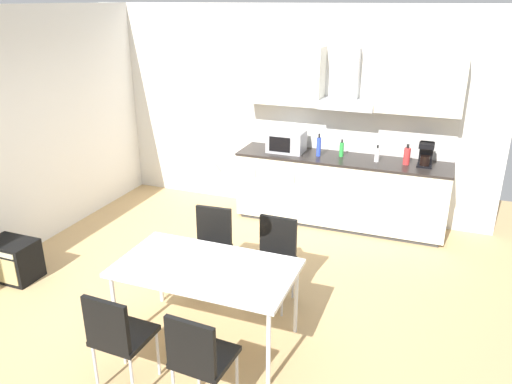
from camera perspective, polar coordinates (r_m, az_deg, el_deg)
ground_plane at (r=5.22m, az=-6.84°, el=-12.37°), size 7.23×8.16×0.02m
wall_back at (r=7.06m, az=3.17°, el=9.29°), size 5.79×0.10×2.81m
kitchen_counter at (r=6.76m, az=9.57°, el=0.17°), size 2.76×0.66×0.93m
backsplash_tile at (r=6.82m, az=10.50°, el=6.91°), size 2.74×0.02×0.57m
upper_wall_cabinets at (r=6.54m, az=10.64°, el=12.51°), size 2.74×0.40×0.75m
microwave at (r=6.75m, az=3.50°, el=5.78°), size 0.48×0.35×0.28m
coffee_maker at (r=6.48m, az=18.84°, el=4.11°), size 0.18×0.19×0.30m
bottle_blue at (r=6.59m, az=7.19°, el=5.18°), size 0.06×0.06×0.30m
bottle_red at (r=6.48m, az=16.86°, el=3.97°), size 0.08×0.08×0.26m
bottle_green at (r=6.63m, az=9.75°, el=4.84°), size 0.06×0.06×0.23m
bottle_white at (r=6.50m, az=13.66°, el=4.18°), size 0.06×0.06×0.22m
dining_table at (r=4.33m, az=-5.75°, el=-8.95°), size 1.53×0.86×0.74m
chair_near_right at (r=3.70m, az=-6.57°, el=-17.96°), size 0.42×0.42×0.87m
chair_far_left at (r=5.18m, az=-5.18°, el=-5.59°), size 0.43×0.43×0.87m
chair_near_left at (r=4.01m, az=-15.62°, el=-15.22°), size 0.41×0.41×0.87m
chair_far_right at (r=4.95m, az=2.13°, el=-6.91°), size 0.41×0.41×0.87m
guitar_amp at (r=6.06m, az=-26.02°, el=-6.98°), size 0.52×0.37×0.44m
pendant_lamp at (r=3.93m, az=-6.29°, el=3.82°), size 0.32×0.32×0.22m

